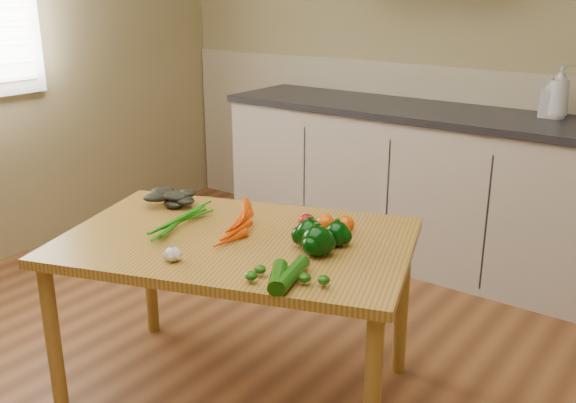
% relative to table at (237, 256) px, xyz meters
% --- Properties ---
extents(room, '(4.04, 5.04, 2.64)m').
position_rel_table_xyz_m(room, '(-0.02, -0.33, 0.65)').
color(room, brown).
rests_on(room, ground).
extents(counter_run, '(2.84, 0.64, 1.14)m').
position_rel_table_xyz_m(counter_run, '(0.19, 1.69, -0.14)').
color(counter_run, '#B4A696').
rests_on(counter_run, ground).
extents(table, '(1.45, 1.18, 0.67)m').
position_rel_table_xyz_m(table, '(0.00, 0.00, 0.00)').
color(table, '#AB7C31').
rests_on(table, ground).
extents(soap_bottle_a, '(0.15, 0.15, 0.27)m').
position_rel_table_xyz_m(soap_bottle_a, '(0.63, 1.81, 0.44)').
color(soap_bottle_a, silver).
rests_on(soap_bottle_a, counter_run).
extents(soap_bottle_b, '(0.12, 0.12, 0.21)m').
position_rel_table_xyz_m(soap_bottle_b, '(0.58, 1.81, 0.41)').
color(soap_bottle_b, silver).
rests_on(soap_bottle_b, counter_run).
extents(carrot_bunch, '(0.28, 0.25, 0.06)m').
position_rel_table_xyz_m(carrot_bunch, '(-0.09, 0.01, 0.11)').
color(carrot_bunch, '#E64705').
rests_on(carrot_bunch, table).
extents(leafy_greens, '(0.18, 0.16, 0.09)m').
position_rel_table_xyz_m(leafy_greens, '(-0.44, 0.12, 0.12)').
color(leafy_greens, black).
rests_on(leafy_greens, table).
extents(garlic_bulb, '(0.06, 0.06, 0.05)m').
position_rel_table_xyz_m(garlic_bulb, '(-0.03, -0.29, 0.10)').
color(garlic_bulb, beige).
rests_on(garlic_bulb, table).
extents(pepper_a, '(0.11, 0.11, 0.11)m').
position_rel_table_xyz_m(pepper_a, '(0.27, 0.07, 0.13)').
color(pepper_a, black).
rests_on(pepper_a, table).
extents(pepper_b, '(0.09, 0.09, 0.09)m').
position_rel_table_xyz_m(pepper_b, '(0.34, 0.15, 0.12)').
color(pepper_b, black).
rests_on(pepper_b, table).
extents(pepper_c, '(0.11, 0.11, 0.11)m').
position_rel_table_xyz_m(pepper_c, '(0.33, 0.03, 0.13)').
color(pepper_c, black).
rests_on(pepper_c, table).
extents(tomato_a, '(0.06, 0.06, 0.06)m').
position_rel_table_xyz_m(tomato_a, '(0.16, 0.22, 0.10)').
color(tomato_a, '#8F0207').
rests_on(tomato_a, table).
extents(tomato_b, '(0.08, 0.08, 0.07)m').
position_rel_table_xyz_m(tomato_b, '(0.23, 0.24, 0.11)').
color(tomato_b, '#DB4A05').
rests_on(tomato_b, table).
extents(tomato_c, '(0.07, 0.07, 0.06)m').
position_rel_table_xyz_m(tomato_c, '(0.29, 0.28, 0.11)').
color(tomato_c, '#DB4A05').
rests_on(tomato_c, table).
extents(zucchini_a, '(0.10, 0.22, 0.05)m').
position_rel_table_xyz_m(zucchini_a, '(0.38, -0.18, 0.10)').
color(zucchini_a, '#0F4006').
rests_on(zucchini_a, table).
extents(zucchini_b, '(0.13, 0.17, 0.05)m').
position_rel_table_xyz_m(zucchini_b, '(0.36, -0.22, 0.10)').
color(zucchini_b, '#0F4006').
rests_on(zucchini_b, table).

